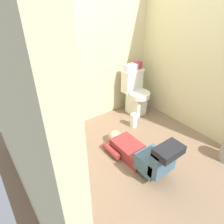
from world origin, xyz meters
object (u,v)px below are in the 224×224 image
(toilet, at_px, (135,93))
(bottle_pink, at_px, (36,83))
(person_plumber, at_px, (141,153))
(toiletry_bag, at_px, (138,65))
(vanity_cabinet, at_px, (50,123))
(bottle_green, at_px, (49,83))
(paper_towel_roll, at_px, (134,120))
(bottle_amber, at_px, (31,86))
(bottle_clear, at_px, (45,85))
(soap_dispenser, at_px, (23,89))
(faucet, at_px, (39,86))
(tissue_box, at_px, (131,67))

(toilet, relative_size, bottle_pink, 4.39)
(person_plumber, bearing_deg, toiletry_bag, 50.22)
(vanity_cabinet, relative_size, bottle_green, 4.58)
(person_plumber, height_order, paper_towel_roll, person_plumber)
(bottle_amber, bearing_deg, paper_towel_roll, -16.62)
(toiletry_bag, xyz_separation_m, paper_towel_roll, (-0.40, -0.41, -0.70))
(person_plumber, bearing_deg, paper_towel_roll, 53.71)
(bottle_clear, xyz_separation_m, paper_towel_roll, (1.17, -0.31, -0.79))
(bottle_pink, xyz_separation_m, bottle_clear, (0.07, -0.10, -0.01))
(soap_dispenser, bearing_deg, faucet, 6.01)
(tissue_box, bearing_deg, vanity_cabinet, -173.73)
(toiletry_bag, distance_m, soap_dispenser, 1.81)
(faucet, distance_m, tissue_box, 1.47)
(vanity_cabinet, height_order, soap_dispenser, soap_dispenser)
(bottle_pink, bearing_deg, person_plumber, -54.50)
(person_plumber, bearing_deg, soap_dispenser, 132.09)
(tissue_box, height_order, bottle_clear, bottle_clear)
(soap_dispenser, xyz_separation_m, paper_towel_roll, (1.40, -0.38, -0.78))
(bottle_green, bearing_deg, vanity_cabinet, -142.34)
(paper_towel_roll, bearing_deg, bottle_amber, 163.38)
(tissue_box, bearing_deg, toiletry_bag, 0.00)
(vanity_cabinet, bearing_deg, soap_dispenser, 146.90)
(tissue_box, bearing_deg, person_plumber, -124.64)
(toiletry_bag, relative_size, soap_dispenser, 0.75)
(toilet, bearing_deg, paper_towel_roll, -133.20)
(bottle_amber, bearing_deg, toilet, -2.46)
(vanity_cabinet, bearing_deg, person_plumber, -50.84)
(toilet, bearing_deg, bottle_amber, 177.54)
(faucet, height_order, bottle_clear, bottle_clear)
(person_plumber, xyz_separation_m, bottle_pink, (-0.76, 1.06, 0.73))
(bottle_clear, bearing_deg, tissue_box, 3.91)
(bottle_pink, bearing_deg, vanity_cabinet, -81.00)
(tissue_box, bearing_deg, bottle_pink, 179.88)
(toilet, xyz_separation_m, person_plumber, (-0.78, -0.97, -0.19))
(toilet, height_order, paper_towel_roll, toilet)
(faucet, distance_m, person_plumber, 1.45)
(bottle_clear, xyz_separation_m, bottle_green, (0.06, 0.01, 0.01))
(tissue_box, relative_size, bottle_pink, 1.29)
(vanity_cabinet, relative_size, tissue_box, 3.73)
(bottle_clear, distance_m, paper_towel_roll, 1.44)
(bottle_amber, distance_m, bottle_pink, 0.07)
(soap_dispenser, height_order, paper_towel_roll, soap_dispenser)
(paper_towel_roll, bearing_deg, toilet, 46.80)
(toilet, relative_size, toiletry_bag, 6.05)
(bottle_clear, bearing_deg, bottle_amber, 150.79)
(bottle_clear, relative_size, bottle_green, 0.89)
(toilet, xyz_separation_m, bottle_clear, (-1.47, -0.01, 0.53))
(toilet, xyz_separation_m, bottle_green, (-1.41, 0.01, 0.54))
(toiletry_bag, bearing_deg, faucet, -179.49)
(bottle_green, bearing_deg, bottle_amber, 162.46)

